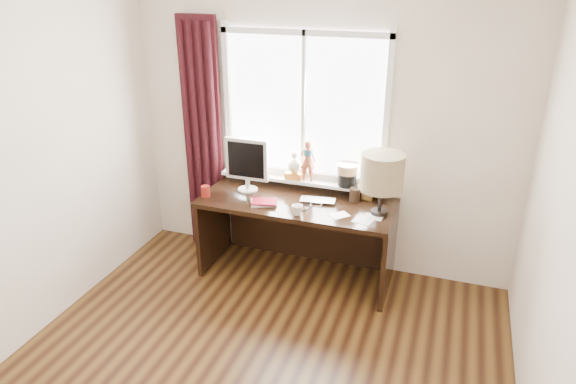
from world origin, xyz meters
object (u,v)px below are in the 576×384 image
at_px(red_cup, 206,191).
at_px(table_lamp, 382,173).
at_px(mug, 297,210).
at_px(monitor, 247,162).
at_px(laptop, 318,201).
at_px(desk, 300,221).

bearing_deg(red_cup, table_lamp, 5.76).
height_order(mug, red_cup, red_cup).
relative_size(monitor, table_lamp, 0.94).
relative_size(mug, table_lamp, 0.17).
relative_size(mug, red_cup, 0.91).
xyz_separation_m(laptop, red_cup, (-0.97, -0.21, 0.04)).
bearing_deg(mug, red_cup, 174.61).
distance_m(mug, table_lamp, 0.75).
relative_size(mug, desk, 0.05).
distance_m(mug, desk, 0.46).
xyz_separation_m(laptop, mug, (-0.09, -0.30, 0.03)).
bearing_deg(monitor, mug, -29.66).
height_order(laptop, mug, mug).
xyz_separation_m(desk, table_lamp, (0.72, -0.11, 0.61)).
relative_size(laptop, red_cup, 3.03).
bearing_deg(laptop, monitor, 169.59).
bearing_deg(monitor, desk, 2.10).
bearing_deg(table_lamp, laptop, 173.53).
relative_size(desk, monitor, 3.47).
height_order(laptop, table_lamp, table_lamp).
distance_m(desk, monitor, 0.72).
bearing_deg(red_cup, desk, 18.62).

